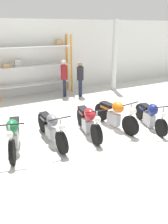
# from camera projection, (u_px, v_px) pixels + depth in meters

# --- Properties ---
(ground_plane) EXTENTS (30.00, 30.00, 0.00)m
(ground_plane) POSITION_uv_depth(u_px,v_px,m) (90.00, 137.00, 6.90)
(ground_plane) COLOR silver
(back_wall) EXTENTS (30.00, 0.08, 3.60)m
(back_wall) POSITION_uv_depth(u_px,v_px,m) (36.00, 58.00, 10.86)
(back_wall) COLOR white
(back_wall) RESTS_ON ground_plane
(shelving_rack) EXTENTS (3.74, 0.63, 2.89)m
(shelving_rack) POSITION_uv_depth(u_px,v_px,m) (34.00, 65.00, 10.57)
(shelving_rack) COLOR orange
(shelving_rack) RESTS_ON ground_plane
(support_pillar) EXTENTS (0.28, 0.28, 3.60)m
(support_pillar) POSITION_uv_depth(u_px,v_px,m) (115.00, 56.00, 11.47)
(support_pillar) COLOR silver
(support_pillar) RESTS_ON ground_plane
(motorcycle_green) EXTENTS (0.84, 2.00, 1.06)m
(motorcycle_green) POSITION_uv_depth(u_px,v_px,m) (14.00, 133.00, 6.04)
(motorcycle_green) COLOR black
(motorcycle_green) RESTS_ON ground_plane
(motorcycle_grey) EXTENTS (0.63, 2.16, 1.03)m
(motorcycle_grey) POSITION_uv_depth(u_px,v_px,m) (51.00, 127.00, 6.46)
(motorcycle_grey) COLOR black
(motorcycle_grey) RESTS_ON ground_plane
(motorcycle_red) EXTENTS (0.62, 2.01, 1.04)m
(motorcycle_red) POSITION_uv_depth(u_px,v_px,m) (88.00, 121.00, 6.93)
(motorcycle_red) COLOR black
(motorcycle_red) RESTS_ON ground_plane
(motorcycle_orange) EXTENTS (0.66, 2.10, 1.07)m
(motorcycle_orange) POSITION_uv_depth(u_px,v_px,m) (115.00, 114.00, 7.36)
(motorcycle_orange) COLOR black
(motorcycle_orange) RESTS_ON ground_plane
(motorcycle_blue) EXTENTS (0.82, 1.97, 0.98)m
(motorcycle_blue) POSITION_uv_depth(u_px,v_px,m) (150.00, 115.00, 7.45)
(motorcycle_blue) COLOR black
(motorcycle_blue) RESTS_ON ground_plane
(person_browsing) EXTENTS (0.45, 0.45, 1.70)m
(person_browsing) POSITION_uv_depth(u_px,v_px,m) (80.00, 76.00, 10.56)
(person_browsing) COLOR #1E2338
(person_browsing) RESTS_ON ground_plane
(person_near_rack) EXTENTS (0.44, 0.44, 1.79)m
(person_near_rack) POSITION_uv_depth(u_px,v_px,m) (64.00, 75.00, 10.52)
(person_near_rack) COLOR #1E2338
(person_near_rack) RESTS_ON ground_plane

